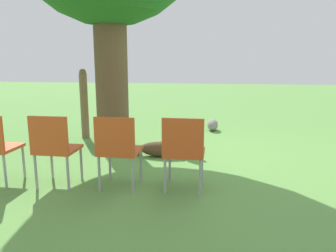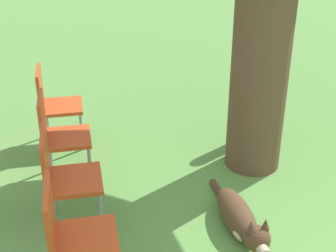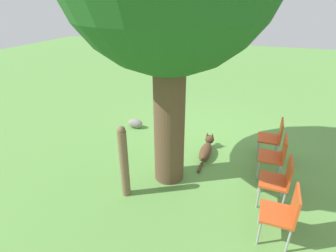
# 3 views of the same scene
# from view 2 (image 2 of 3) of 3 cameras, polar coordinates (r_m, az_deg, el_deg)

# --- Properties ---
(ground_plane) EXTENTS (30.00, 30.00, 0.00)m
(ground_plane) POSITION_cam_2_polar(r_m,az_deg,el_deg) (3.80, 14.82, -13.79)
(ground_plane) COLOR #609947
(dog) EXTENTS (0.23, 1.18, 0.36)m
(dog) POSITION_cam_2_polar(r_m,az_deg,el_deg) (3.75, 8.83, -11.20)
(dog) COLOR #513823
(dog) RESTS_ON ground_plane
(fence_post) EXTENTS (0.14, 0.14, 1.28)m
(fence_post) POSITION_cam_2_polar(r_m,az_deg,el_deg) (5.24, 13.16, 6.19)
(fence_post) COLOR brown
(fence_post) RESTS_ON ground_plane
(red_chair_0) EXTENTS (0.43, 0.45, 0.84)m
(red_chair_0) POSITION_cam_2_polar(r_m,az_deg,el_deg) (3.06, -11.73, -12.78)
(red_chair_0) COLOR #D14C1E
(red_chair_0) RESTS_ON ground_plane
(red_chair_1) EXTENTS (0.43, 0.45, 0.84)m
(red_chair_1) POSITION_cam_2_polar(r_m,az_deg,el_deg) (3.66, -12.68, -5.76)
(red_chair_1) COLOR #D14C1E
(red_chair_1) RESTS_ON ground_plane
(red_chair_2) EXTENTS (0.43, 0.45, 0.84)m
(red_chair_2) POSITION_cam_2_polar(r_m,az_deg,el_deg) (4.29, -13.34, -0.75)
(red_chair_2) COLOR #D14C1E
(red_chair_2) RESTS_ON ground_plane
(red_chair_3) EXTENTS (0.43, 0.45, 0.84)m
(red_chair_3) POSITION_cam_2_polar(r_m,az_deg,el_deg) (4.95, -13.82, 2.94)
(red_chair_3) COLOR #D14C1E
(red_chair_3) RESTS_ON ground_plane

